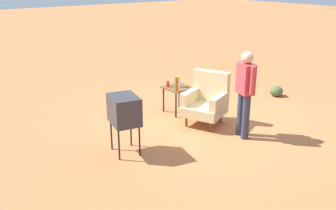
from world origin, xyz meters
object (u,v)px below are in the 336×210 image
side_table (178,91)px  flower_vase (179,80)px  soda_can_red (168,84)px  bottle_tall_amber (177,84)px  person_standing (245,89)px  tv_on_stand (124,110)px  armchair (206,100)px

side_table → flower_vase: size_ratio=2.23×
side_table → soda_can_red: (-0.16, -0.15, 0.15)m
bottle_tall_amber → flower_vase: bearing=133.4°
flower_vase → soda_can_red: bearing=-134.1°
side_table → person_standing: (1.77, 0.16, 0.43)m
side_table → person_standing: person_standing is taller
soda_can_red → person_standing: bearing=9.3°
tv_on_stand → armchair: bearing=95.0°
side_table → bottle_tall_amber: (0.21, -0.20, 0.23)m
tv_on_stand → person_standing: person_standing is taller
armchair → side_table: bearing=-175.0°
flower_vase → tv_on_stand: bearing=-62.7°
person_standing → soda_can_red: (-1.93, -0.32, -0.29)m
person_standing → bottle_tall_amber: size_ratio=5.47×
soda_can_red → flower_vase: flower_vase is taller
soda_can_red → armchair: bearing=12.8°
tv_on_stand → soda_can_red: 2.17m
armchair → side_table: (-0.85, -0.08, 0.01)m
side_table → bottle_tall_amber: bearing=-43.2°
bottle_tall_amber → soda_can_red: (-0.37, 0.04, -0.09)m
side_table → flower_vase: (0.01, 0.02, 0.23)m
side_table → flower_vase: 0.23m
person_standing → soda_can_red: bearing=-170.7°
bottle_tall_amber → flower_vase: 0.29m
soda_can_red → tv_on_stand: bearing=-56.8°
armchair → bottle_tall_amber: 0.74m
side_table → tv_on_stand: (1.03, -1.96, 0.28)m
armchair → tv_on_stand: (0.18, -2.04, 0.28)m
person_standing → flower_vase: size_ratio=6.19×
tv_on_stand → flower_vase: (-1.02, 1.98, -0.04)m
bottle_tall_amber → soda_can_red: bearing=173.1°
armchair → soda_can_red: (-1.01, -0.23, 0.15)m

